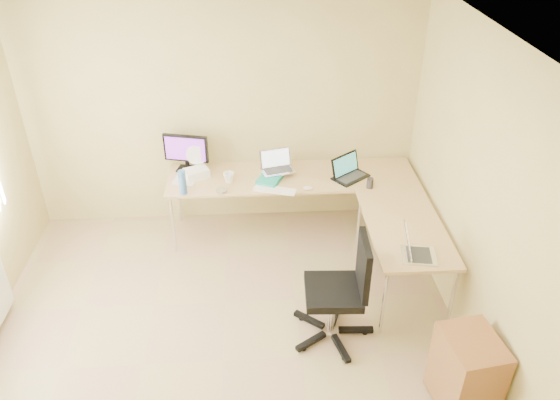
{
  "coord_description": "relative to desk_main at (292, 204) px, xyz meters",
  "views": [
    {
      "loc": [
        0.3,
        -3.21,
        3.62
      ],
      "look_at": [
        0.55,
        1.1,
        0.9
      ],
      "focal_mm": 35.0,
      "sensor_mm": 36.0,
      "label": 1
    }
  ],
  "objects": [
    {
      "name": "laptop_black",
      "position": [
        0.62,
        -0.08,
        0.48
      ],
      "size": [
        0.47,
        0.45,
        0.24
      ],
      "primitive_type": "cube",
      "rotation": [
        0.0,
        0.0,
        0.66
      ],
      "color": "black",
      "rests_on": "desk_main"
    },
    {
      "name": "monitor",
      "position": [
        -1.13,
        0.2,
        0.57
      ],
      "size": [
        0.51,
        0.27,
        0.42
      ],
      "primitive_type": "cube",
      "rotation": [
        0.0,
        0.0,
        -0.24
      ],
      "color": "black",
      "rests_on": "desk_main"
    },
    {
      "name": "ceiling",
      "position": [
        -0.72,
        -1.85,
        2.24
      ],
      "size": [
        4.5,
        4.5,
        0.0
      ],
      "primitive_type": "plane",
      "rotation": [
        3.14,
        0.0,
        0.0
      ],
      "color": "white",
      "rests_on": "ground"
    },
    {
      "name": "water_bottle",
      "position": [
        -1.13,
        -0.3,
        0.5
      ],
      "size": [
        0.08,
        0.08,
        0.26
      ],
      "primitive_type": "cylinder",
      "rotation": [
        0.0,
        0.0,
        -0.06
      ],
      "color": "#3764A2",
      "rests_on": "desk_main"
    },
    {
      "name": "cabinet",
      "position": [
        1.13,
        -2.38,
        -0.01
      ],
      "size": [
        0.45,
        0.53,
        0.66
      ],
      "primitive_type": "cube",
      "rotation": [
        0.0,
        0.0,
        0.15
      ],
      "color": "brown",
      "rests_on": "ground"
    },
    {
      "name": "wall_right",
      "position": [
        1.38,
        -1.85,
        0.93
      ],
      "size": [
        0.0,
        4.5,
        4.5
      ],
      "primitive_type": "plane",
      "rotation": [
        1.57,
        0.0,
        -1.57
      ],
      "color": "tan",
      "rests_on": "ground"
    },
    {
      "name": "floor",
      "position": [
        -0.72,
        -1.85,
        -0.36
      ],
      "size": [
        4.5,
        4.5,
        0.0
      ],
      "primitive_type": "plane",
      "color": "tan",
      "rests_on": "ground"
    },
    {
      "name": "office_chair",
      "position": [
        0.23,
        -1.59,
        0.14
      ],
      "size": [
        0.65,
        0.65,
        1.03
      ],
      "primitive_type": "cube",
      "rotation": [
        0.0,
        0.0,
        -0.05
      ],
      "color": "black",
      "rests_on": "ground"
    },
    {
      "name": "mouse",
      "position": [
        0.14,
        -0.3,
        0.38
      ],
      "size": [
        0.11,
        0.09,
        0.04
      ],
      "primitive_type": "ellipsoid",
      "rotation": [
        0.0,
        0.0,
        -0.25
      ],
      "color": "silver",
      "rests_on": "desk_main"
    },
    {
      "name": "papers",
      "position": [
        -1.13,
        0.03,
        0.37
      ],
      "size": [
        0.29,
        0.37,
        0.01
      ],
      "primitive_type": "cube",
      "rotation": [
        0.0,
        0.0,
        -0.21
      ],
      "color": "silver",
      "rests_on": "desk_main"
    },
    {
      "name": "laptop_center",
      "position": [
        -0.15,
        0.02,
        0.52
      ],
      "size": [
        0.4,
        0.34,
        0.22
      ],
      "primitive_type": "cube",
      "rotation": [
        0.0,
        0.0,
        0.26
      ],
      "color": "silver",
      "rests_on": "desk_main"
    },
    {
      "name": "laptop_return",
      "position": [
        0.97,
        -1.45,
        0.48
      ],
      "size": [
        0.38,
        0.32,
        0.23
      ],
      "primitive_type": "cube",
      "rotation": [
        0.0,
        0.0,
        1.41
      ],
      "color": "silver",
      "rests_on": "desk_return"
    },
    {
      "name": "cd_stack",
      "position": [
        -0.74,
        -0.29,
        0.38
      ],
      "size": [
        0.12,
        0.12,
        0.03
      ],
      "primitive_type": "cylinder",
      "rotation": [
        0.0,
        0.0,
        -0.07
      ],
      "color": "#BCBCBC",
      "rests_on": "desk_main"
    },
    {
      "name": "desk_main",
      "position": [
        0.0,
        0.0,
        0.0
      ],
      "size": [
        2.65,
        0.7,
        0.73
      ],
      "primitive_type": "cube",
      "color": "tan",
      "rests_on": "ground"
    },
    {
      "name": "white_box",
      "position": [
        -1.02,
        0.04,
        0.41
      ],
      "size": [
        0.3,
        0.26,
        0.09
      ],
      "primitive_type": "cube",
      "rotation": [
        0.0,
        0.0,
        0.42
      ],
      "color": "white",
      "rests_on": "desk_main"
    },
    {
      "name": "black_cup",
      "position": [
        0.78,
        -0.3,
        0.42
      ],
      "size": [
        0.08,
        0.08,
        0.11
      ],
      "primitive_type": "cylinder",
      "rotation": [
        0.0,
        0.0,
        -0.33
      ],
      "color": "#2A2627",
      "rests_on": "desk_main"
    },
    {
      "name": "desk_return",
      "position": [
        0.98,
        -1.0,
        0.0
      ],
      "size": [
        0.7,
        1.3,
        0.73
      ],
      "primitive_type": "cube",
      "color": "tan",
      "rests_on": "ground"
    },
    {
      "name": "keyboard",
      "position": [
        -0.2,
        -0.3,
        0.38
      ],
      "size": [
        0.45,
        0.25,
        0.02
      ],
      "primitive_type": "cube",
      "rotation": [
        0.0,
        0.0,
        -0.33
      ],
      "color": "white",
      "rests_on": "desk_main"
    },
    {
      "name": "book_stack",
      "position": [
        -0.24,
        -0.1,
        0.39
      ],
      "size": [
        0.31,
        0.35,
        0.05
      ],
      "primitive_type": "cube",
      "rotation": [
        0.0,
        0.0,
        -0.41
      ],
      "color": "#158271",
      "rests_on": "desk_main"
    },
    {
      "name": "desk_fan",
      "position": [
        -1.02,
        0.2,
        0.51
      ],
      "size": [
        0.24,
        0.24,
        0.28
      ],
      "primitive_type": "cylinder",
      "rotation": [
        0.0,
        0.0,
        -0.08
      ],
      "color": "white",
      "rests_on": "desk_main"
    },
    {
      "name": "mug",
      "position": [
        -0.67,
        -0.09,
        0.42
      ],
      "size": [
        0.14,
        0.14,
        0.11
      ],
      "primitive_type": "imported",
      "rotation": [
        0.0,
        0.0,
        0.24
      ],
      "color": "white",
      "rests_on": "desk_main"
    },
    {
      "name": "wall_back",
      "position": [
        -0.72,
        0.4,
        0.93
      ],
      "size": [
        4.5,
        0.0,
        4.5
      ],
      "primitive_type": "plane",
      "rotation": [
        1.57,
        0.0,
        0.0
      ],
      "color": "tan",
      "rests_on": "ground"
    }
  ]
}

